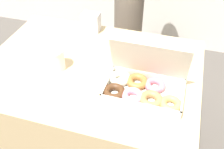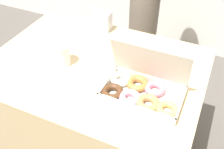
{
  "view_description": "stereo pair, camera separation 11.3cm",
  "coord_description": "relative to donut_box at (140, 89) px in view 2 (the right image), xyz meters",
  "views": [
    {
      "loc": [
        0.39,
        -0.93,
        1.53
      ],
      "look_at": [
        0.14,
        -0.11,
        0.79
      ],
      "focal_mm": 42.0,
      "sensor_mm": 36.0,
      "label": 1
    },
    {
      "loc": [
        0.5,
        -0.89,
        1.53
      ],
      "look_at": [
        0.14,
        -0.11,
        0.79
      ],
      "focal_mm": 42.0,
      "sensor_mm": 36.0,
      "label": 2
    }
  ],
  "objects": [
    {
      "name": "napkin_holder",
      "position": [
        -0.39,
        0.43,
        0.02
      ],
      "size": [
        0.1,
        0.06,
        0.11
      ],
      "color": "silver",
      "rests_on": "table"
    },
    {
      "name": "table",
      "position": [
        -0.27,
        0.11,
        -0.39
      ],
      "size": [
        1.06,
        0.78,
        0.72
      ],
      "color": "tan",
      "rests_on": "ground_plane"
    },
    {
      "name": "donut_box",
      "position": [
        0.0,
        0.0,
        0.0
      ],
      "size": [
        0.36,
        0.23,
        0.23
      ],
      "color": "silver",
      "rests_on": "table"
    },
    {
      "name": "coffee_cup",
      "position": [
        -0.42,
        0.05,
        0.02
      ],
      "size": [
        0.08,
        0.08,
        0.11
      ],
      "color": "white",
      "rests_on": "table"
    },
    {
      "name": "ground_plane",
      "position": [
        -0.27,
        0.11,
        -0.75
      ],
      "size": [
        14.0,
        14.0,
        0.0
      ],
      "primitive_type": "plane",
      "color": "#4C4742"
    }
  ]
}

